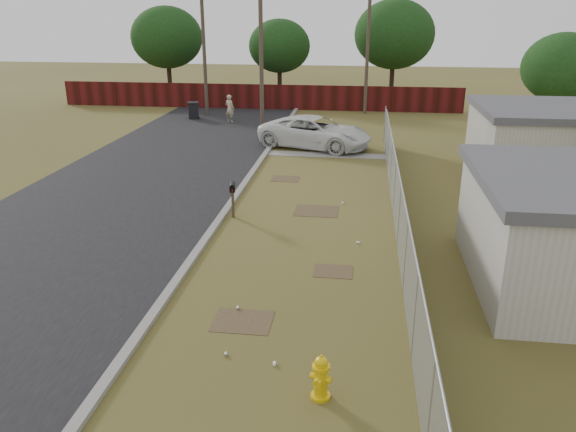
# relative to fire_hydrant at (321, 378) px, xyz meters

# --- Properties ---
(ground) EXTENTS (120.00, 120.00, 0.00)m
(ground) POSITION_rel_fire_hydrant_xyz_m (-1.26, 7.56, -0.44)
(ground) COLOR brown
(ground) RESTS_ON ground
(street) EXTENTS (15.10, 60.00, 0.12)m
(street) POSITION_rel_fire_hydrant_xyz_m (-8.01, 15.61, -0.43)
(street) COLOR black
(street) RESTS_ON ground
(chainlink_fence) EXTENTS (0.10, 27.06, 2.02)m
(chainlink_fence) POSITION_rel_fire_hydrant_xyz_m (1.86, 8.58, 0.35)
(chainlink_fence) COLOR #989AA0
(chainlink_fence) RESTS_ON ground
(privacy_fence) EXTENTS (30.00, 0.12, 1.80)m
(privacy_fence) POSITION_rel_fire_hydrant_xyz_m (-7.26, 32.56, 0.46)
(privacy_fence) COLOR #4E1110
(privacy_fence) RESTS_ON ground
(utility_poles) EXTENTS (12.60, 8.24, 9.00)m
(utility_poles) POSITION_rel_fire_hydrant_xyz_m (-4.92, 28.22, 4.25)
(utility_poles) COLOR brown
(utility_poles) RESTS_ON ground
(horizon_trees) EXTENTS (33.32, 31.94, 7.78)m
(horizon_trees) POSITION_rel_fire_hydrant_xyz_m (-0.42, 31.12, 4.18)
(horizon_trees) COLOR #302316
(horizon_trees) RESTS_ON ground
(fire_hydrant) EXTENTS (0.48, 0.48, 0.95)m
(fire_hydrant) POSITION_rel_fire_hydrant_xyz_m (0.00, 0.00, 0.00)
(fire_hydrant) COLOR #E3BB0B
(fire_hydrant) RESTS_ON ground
(mailbox) EXTENTS (0.28, 0.56, 1.28)m
(mailbox) POSITION_rel_fire_hydrant_xyz_m (-3.86, 9.54, 0.57)
(mailbox) COLOR #4F3D2D
(mailbox) RESTS_ON ground
(pickup_truck) EXTENTS (6.55, 4.53, 1.66)m
(pickup_truck) POSITION_rel_fire_hydrant_xyz_m (-1.88, 20.65, 0.39)
(pickup_truck) COLOR white
(pickup_truck) RESTS_ON ground
(pedestrian) EXTENTS (0.77, 0.66, 1.80)m
(pedestrian) POSITION_rel_fire_hydrant_xyz_m (-8.04, 27.11, 0.45)
(pedestrian) COLOR tan
(pedestrian) RESTS_ON ground
(trash_bin) EXTENTS (0.94, 0.92, 1.12)m
(trash_bin) POSITION_rel_fire_hydrant_xyz_m (-10.79, 28.04, 0.13)
(trash_bin) COLOR black
(trash_bin) RESTS_ON ground
(scattered_litter) EXTENTS (3.00, 10.72, 0.07)m
(scattered_litter) POSITION_rel_fire_hydrant_xyz_m (-0.97, 4.86, -0.40)
(scattered_litter) COLOR white
(scattered_litter) RESTS_ON ground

